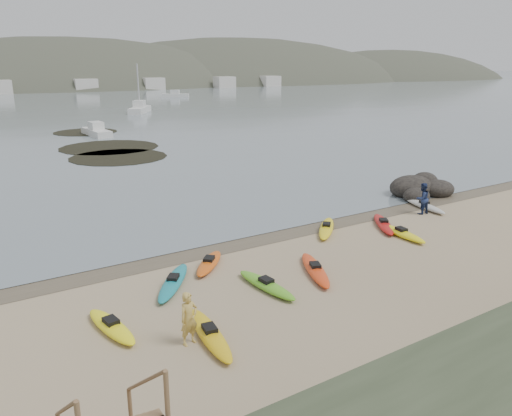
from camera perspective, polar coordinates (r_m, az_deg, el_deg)
ground at (r=25.77m, az=0.00°, el=-3.21°), size 600.00×600.00×0.00m
wet_sand at (r=25.53m, az=0.36°, el=-3.38°), size 60.00×60.00×0.00m
kayaks at (r=22.80m, az=5.45°, el=-5.47°), size 21.96×10.15×0.34m
person_west at (r=16.11m, az=-7.68°, el=-12.41°), size 0.71×0.54×1.76m
person_east at (r=30.85m, az=18.47°, el=1.03°), size 0.95×0.76×1.87m
rock_cluster at (r=35.66m, az=18.21°, el=1.83°), size 5.08×3.70×1.61m
kelp_mats at (r=56.71m, az=-16.91°, el=6.83°), size 10.68×28.50×0.04m
moored_boats at (r=96.78m, az=-26.20°, el=9.81°), size 80.26×69.09×1.29m
far_hills at (r=222.13m, az=-18.96°, el=8.98°), size 550.00×135.00×80.00m
far_town at (r=166.71m, az=-26.64°, el=12.26°), size 199.00×5.00×4.00m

